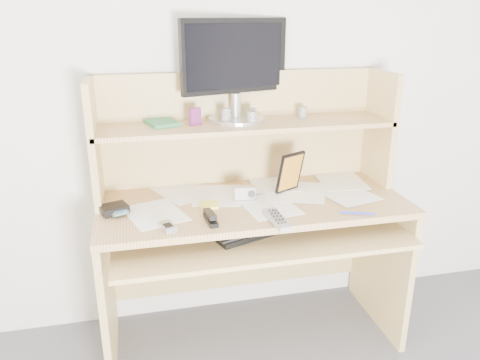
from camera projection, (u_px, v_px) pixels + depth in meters
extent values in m
cube|color=silver|center=(238.00, 81.00, 2.27)|extent=(3.60, 0.04, 2.50)
cube|color=tan|center=(253.00, 204.00, 2.15)|extent=(1.40, 0.60, 0.03)
cube|color=tan|center=(107.00, 292.00, 2.13)|extent=(0.03, 0.56, 0.72)
cube|color=tan|center=(381.00, 259.00, 2.42)|extent=(0.03, 0.56, 0.72)
cube|color=tan|center=(240.00, 251.00, 2.54)|extent=(1.34, 0.02, 0.41)
cube|color=tan|center=(260.00, 234.00, 2.07)|extent=(1.28, 0.55, 0.02)
cube|color=tan|center=(239.00, 128.00, 2.32)|extent=(1.40, 0.02, 0.55)
cube|color=tan|center=(94.00, 143.00, 2.05)|extent=(0.03, 0.30, 0.55)
cube|color=tan|center=(379.00, 127.00, 2.33)|extent=(0.03, 0.30, 0.55)
cube|color=tan|center=(246.00, 125.00, 2.17)|extent=(1.38, 0.30, 0.02)
cube|color=white|center=(253.00, 200.00, 2.14)|extent=(1.32, 0.54, 0.01)
cube|color=black|center=(264.00, 225.00, 2.10)|extent=(0.54, 0.34, 0.02)
cube|color=black|center=(264.00, 222.00, 2.09)|extent=(0.50, 0.32, 0.01)
cube|color=gray|center=(277.00, 219.00, 1.91)|extent=(0.07, 0.21, 0.02)
cube|color=#A3A3A6|center=(168.00, 226.00, 1.85)|extent=(0.07, 0.10, 0.02)
cube|color=black|center=(210.00, 217.00, 1.91)|extent=(0.05, 0.13, 0.04)
cube|color=black|center=(114.00, 209.00, 2.01)|extent=(0.14, 0.13, 0.03)
cube|color=yellow|center=(209.00, 205.00, 2.08)|extent=(0.09, 0.09, 0.01)
cube|color=#A4A4A6|center=(245.00, 193.00, 2.14)|extent=(0.10, 0.05, 0.06)
cube|color=black|center=(290.00, 172.00, 2.20)|extent=(0.13, 0.08, 0.20)
cylinder|color=#1B30CE|center=(357.00, 213.00, 1.98)|extent=(0.14, 0.06, 0.01)
cube|color=#A21A15|center=(195.00, 117.00, 2.11)|extent=(0.06, 0.04, 0.08)
cube|color=#368853|center=(162.00, 123.00, 2.13)|extent=(0.16, 0.20, 0.02)
cylinder|color=black|center=(252.00, 118.00, 2.13)|extent=(0.05, 0.05, 0.06)
cylinder|color=white|center=(226.00, 116.00, 2.14)|extent=(0.05, 0.05, 0.07)
cylinder|color=black|center=(303.00, 112.00, 2.27)|extent=(0.05, 0.05, 0.05)
cylinder|color=silver|center=(253.00, 115.00, 2.18)|extent=(0.05, 0.05, 0.06)
cylinder|color=silver|center=(236.00, 119.00, 2.21)|extent=(0.27, 0.27, 0.02)
cylinder|color=silver|center=(236.00, 105.00, 2.20)|extent=(0.04, 0.04, 0.11)
cube|color=black|center=(235.00, 56.00, 2.14)|extent=(0.52, 0.18, 0.33)
cube|color=black|center=(236.00, 56.00, 2.12)|extent=(0.47, 0.14, 0.29)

